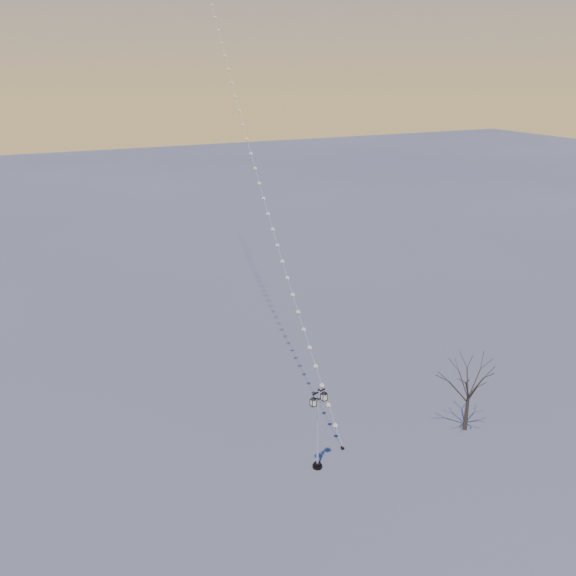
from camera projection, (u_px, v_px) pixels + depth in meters
ground at (363, 464)px, 35.11m from camera, size 300.00×300.00×0.00m
street_lamp at (318, 425)px, 33.87m from camera, size 1.25×0.71×5.09m
bare_tree at (470, 384)px, 37.42m from camera, size 2.77×2.77×4.60m
kite_train at (248, 121)px, 48.42m from camera, size 5.52×40.46×35.12m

